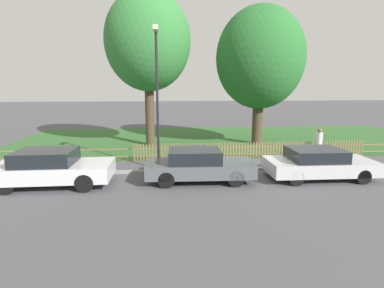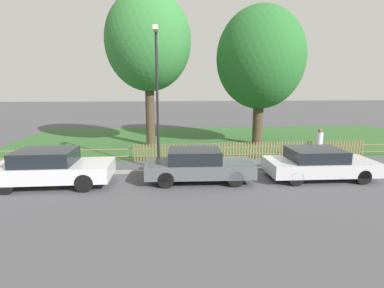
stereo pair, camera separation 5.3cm
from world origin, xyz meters
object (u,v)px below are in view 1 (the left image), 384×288
at_px(tree_nearest_kerb, 148,42).
at_px(parked_car_silver_hatchback, 51,167).
at_px(parked_car_navy_estate, 318,163).
at_px(street_lamp, 157,84).
at_px(pedestrian_near_fence, 319,142).
at_px(tree_behind_motorcycle, 260,58).
at_px(parked_car_black_saloon, 198,165).
at_px(covered_motorcycle, 196,153).

bearing_deg(tree_nearest_kerb, parked_car_silver_hatchback, -114.06).
relative_size(parked_car_navy_estate, street_lamp, 0.71).
bearing_deg(pedestrian_near_fence, street_lamp, -177.96).
distance_m(parked_car_silver_hatchback, tree_behind_motorcycle, 13.28).
relative_size(parked_car_black_saloon, parked_car_navy_estate, 0.99).
bearing_deg(pedestrian_near_fence, tree_nearest_kerb, 146.04).
height_order(parked_car_silver_hatchback, parked_car_black_saloon, parked_car_silver_hatchback).
xyz_separation_m(parked_car_navy_estate, tree_behind_motorcycle, (-0.28, 7.30, 4.69)).
bearing_deg(parked_car_silver_hatchback, tree_behind_motorcycle, 36.01).
bearing_deg(covered_motorcycle, parked_car_black_saloon, -94.08).
bearing_deg(parked_car_black_saloon, street_lamp, 134.22).
height_order(covered_motorcycle, tree_behind_motorcycle, tree_behind_motorcycle).
bearing_deg(parked_car_navy_estate, tree_behind_motorcycle, 93.26).
bearing_deg(tree_behind_motorcycle, covered_motorcycle, -132.73).
height_order(covered_motorcycle, tree_nearest_kerb, tree_nearest_kerb).
xyz_separation_m(covered_motorcycle, tree_behind_motorcycle, (4.40, 4.76, 4.73)).
xyz_separation_m(parked_car_silver_hatchback, covered_motorcycle, (5.70, 2.53, -0.12)).
height_order(tree_nearest_kerb, street_lamp, tree_nearest_kerb).
bearing_deg(tree_behind_motorcycle, parked_car_black_saloon, -122.26).
xyz_separation_m(pedestrian_near_fence, street_lamp, (-8.05, -1.28, 2.87)).
distance_m(parked_car_navy_estate, pedestrian_near_fence, 3.48).
xyz_separation_m(parked_car_silver_hatchback, pedestrian_near_fence, (12.00, 3.05, 0.19)).
relative_size(parked_car_black_saloon, covered_motorcycle, 2.09).
bearing_deg(parked_car_silver_hatchback, covered_motorcycle, 24.09).
distance_m(parked_car_black_saloon, parked_car_navy_estate, 4.86).
bearing_deg(covered_motorcycle, pedestrian_near_fence, 4.99).
bearing_deg(parked_car_black_saloon, pedestrian_near_fence, 27.30).
xyz_separation_m(parked_car_silver_hatchback, parked_car_navy_estate, (10.38, -0.01, -0.08)).
bearing_deg(street_lamp, parked_car_silver_hatchback, -155.83).
bearing_deg(parked_car_navy_estate, pedestrian_near_fence, 63.28).
bearing_deg(parked_car_navy_estate, tree_nearest_kerb, 134.42).
bearing_deg(covered_motorcycle, tree_behind_motorcycle, 47.48).
distance_m(parked_car_navy_estate, tree_behind_motorcycle, 8.68).
height_order(parked_car_navy_estate, tree_nearest_kerb, tree_nearest_kerb).
relative_size(tree_nearest_kerb, street_lamp, 1.52).
height_order(tree_behind_motorcycle, street_lamp, tree_behind_motorcycle).
distance_m(parked_car_navy_estate, covered_motorcycle, 5.32).
xyz_separation_m(parked_car_navy_estate, street_lamp, (-6.44, 1.78, 3.13)).
distance_m(parked_car_black_saloon, pedestrian_near_fence, 7.16).
distance_m(parked_car_navy_estate, tree_nearest_kerb, 11.69).
height_order(parked_car_navy_estate, pedestrian_near_fence, pedestrian_near_fence).
bearing_deg(tree_behind_motorcycle, tree_nearest_kerb, 178.58).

